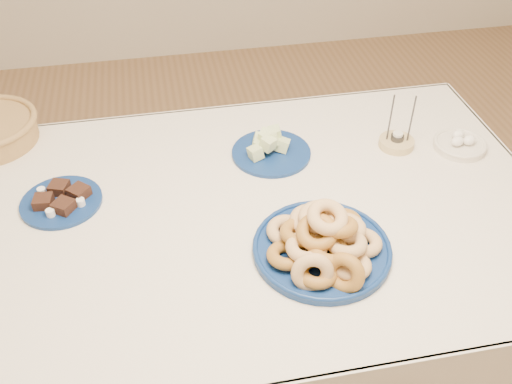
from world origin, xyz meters
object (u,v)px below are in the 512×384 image
(melon_plate, at_px, (269,148))
(donut_platter, at_px, (323,242))
(egg_bowl, at_px, (460,144))
(candle_holder, at_px, (397,142))
(dining_table, at_px, (253,235))
(brownie_plate, at_px, (61,200))

(melon_plate, bearing_deg, donut_platter, -84.66)
(melon_plate, distance_m, egg_bowl, 0.61)
(candle_holder, xyz_separation_m, egg_bowl, (0.19, -0.05, -0.00))
(donut_platter, height_order, egg_bowl, donut_platter)
(dining_table, distance_m, melon_plate, 0.29)
(brownie_plate, distance_m, egg_bowl, 1.23)
(donut_platter, bearing_deg, dining_table, 123.96)
(candle_holder, bearing_deg, donut_platter, -131.39)
(candle_holder, bearing_deg, melon_plate, 174.99)
(melon_plate, relative_size, candle_holder, 1.69)
(dining_table, relative_size, brownie_plate, 5.84)
(brownie_plate, xyz_separation_m, candle_holder, (1.03, 0.08, 0.01))
(egg_bowl, bearing_deg, brownie_plate, -178.44)
(donut_platter, bearing_deg, candle_holder, 48.61)
(melon_plate, relative_size, egg_bowl, 1.63)
(brownie_plate, relative_size, egg_bowl, 1.52)
(dining_table, height_order, melon_plate, melon_plate)
(dining_table, xyz_separation_m, candle_holder, (0.51, 0.20, 0.12))
(brownie_plate, relative_size, candle_holder, 1.57)
(brownie_plate, bearing_deg, dining_table, -13.04)
(melon_plate, distance_m, brownie_plate, 0.64)
(candle_holder, bearing_deg, egg_bowl, -14.33)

